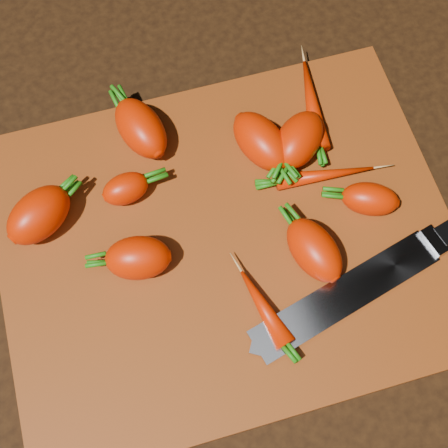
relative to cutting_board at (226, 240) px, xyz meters
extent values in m
cube|color=black|center=(0.00, 0.00, -0.01)|extent=(2.00, 2.00, 0.01)
cube|color=#87370D|center=(0.00, 0.00, 0.00)|extent=(0.50, 0.40, 0.01)
ellipsoid|color=red|center=(-0.19, 0.07, 0.03)|extent=(0.09, 0.08, 0.05)
ellipsoid|color=red|center=(-0.10, 0.00, 0.03)|extent=(0.08, 0.06, 0.05)
ellipsoid|color=red|center=(0.07, 0.09, 0.03)|extent=(0.08, 0.10, 0.05)
ellipsoid|color=red|center=(0.08, -0.05, 0.03)|extent=(0.07, 0.09, 0.05)
ellipsoid|color=red|center=(0.11, 0.08, 0.03)|extent=(0.09, 0.09, 0.05)
ellipsoid|color=red|center=(-0.09, 0.08, 0.02)|extent=(0.06, 0.04, 0.03)
ellipsoid|color=red|center=(0.16, -0.01, 0.02)|extent=(0.07, 0.06, 0.04)
ellipsoid|color=red|center=(0.14, 0.13, 0.02)|extent=(0.05, 0.12, 0.03)
ellipsoid|color=red|center=(0.13, 0.04, 0.02)|extent=(0.11, 0.03, 0.02)
ellipsoid|color=red|center=(0.01, -0.09, 0.02)|extent=(0.04, 0.09, 0.02)
ellipsoid|color=red|center=(-0.06, 0.15, 0.03)|extent=(0.07, 0.09, 0.05)
cube|color=gray|center=(0.00, -0.13, 0.01)|extent=(0.22, 0.09, 0.00)
cube|color=gray|center=(0.11, -0.10, 0.01)|extent=(0.02, 0.04, 0.02)
cube|color=black|center=(0.17, -0.08, 0.01)|extent=(0.13, 0.05, 0.02)
cylinder|color=#B2B2B7|center=(0.16, -0.09, 0.02)|extent=(0.01, 0.01, 0.00)
camera|label=1|loc=(-0.07, -0.24, 0.65)|focal=50.00mm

